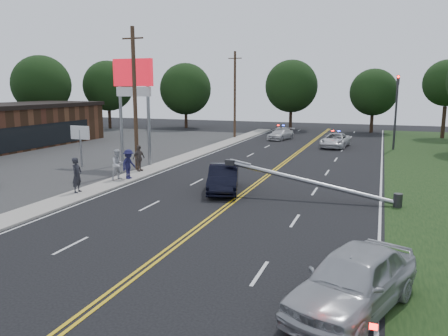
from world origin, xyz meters
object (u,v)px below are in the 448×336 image
at_px(traffic_signal, 396,106).
at_px(emergency_b, 281,134).
at_px(emergency_a, 335,140).
at_px(bystander_d, 139,158).
at_px(utility_pole_mid, 135,99).
at_px(bystander_c, 129,164).
at_px(waiting_sedan, 354,280).
at_px(bystander_a, 77,175).
at_px(small_sign, 80,136).
at_px(bystander_b, 118,164).
at_px(pylon_sign, 133,86).
at_px(utility_pole_far, 235,95).
at_px(fallen_streetlight, 319,184).
at_px(crashed_sedan, 223,178).

relative_size(traffic_signal, emergency_b, 1.62).
xyz_separation_m(emergency_a, bystander_d, (-11.59, -18.31, 0.34)).
height_order(utility_pole_mid, bystander_c, utility_pole_mid).
xyz_separation_m(waiting_sedan, bystander_d, (-15.41, 14.92, 0.18)).
bearing_deg(bystander_a, small_sign, 29.16).
xyz_separation_m(waiting_sedan, bystander_b, (-15.13, 11.94, 0.24)).
bearing_deg(bystander_b, pylon_sign, 47.32).
bearing_deg(small_sign, emergency_b, 65.42).
bearing_deg(bystander_a, emergency_a, -31.91).
xyz_separation_m(utility_pole_far, waiting_sedan, (15.86, -37.43, -4.22)).
height_order(fallen_streetlight, emergency_b, fallen_streetlight).
relative_size(small_sign, fallen_streetlight, 0.33).
bearing_deg(emergency_a, emergency_b, 150.51).
bearing_deg(waiting_sedan, bystander_d, 157.17).
relative_size(crashed_sedan, bystander_a, 2.37).
bearing_deg(bystander_d, fallen_streetlight, -90.72).
distance_m(utility_pole_mid, crashed_sedan, 9.79).
bearing_deg(bystander_d, pylon_sign, 49.22).
xyz_separation_m(fallen_streetlight, bystander_d, (-12.94, 3.49, 0.12)).
bearing_deg(waiting_sedan, small_sign, 164.48).
xyz_separation_m(small_sign, fallen_streetlight, (18.19, -4.00, -1.41)).
xyz_separation_m(emergency_a, emergency_b, (-6.59, 4.61, -0.07)).
height_order(pylon_sign, utility_pole_mid, utility_pole_mid).
bearing_deg(pylon_sign, traffic_signal, 40.39).
xyz_separation_m(crashed_sedan, bystander_d, (-7.49, 3.25, 0.27)).
xyz_separation_m(bystander_b, bystander_d, (-0.28, 2.97, -0.06)).
bearing_deg(traffic_signal, utility_pole_mid, -134.20).
height_order(utility_pole_mid, emergency_b, utility_pole_mid).
height_order(emergency_a, bystander_b, bystander_b).
distance_m(emergency_a, bystander_c, 23.45).
height_order(crashed_sedan, emergency_a, crashed_sedan).
relative_size(waiting_sedan, bystander_c, 2.66).
distance_m(waiting_sedan, bystander_d, 21.45).
distance_m(utility_pole_mid, bystander_b, 5.34).
xyz_separation_m(crashed_sedan, waiting_sedan, (7.92, -11.66, 0.09)).
distance_m(waiting_sedan, emergency_a, 33.44).
bearing_deg(crashed_sedan, utility_pole_mid, 137.60).
distance_m(crashed_sedan, emergency_b, 26.29).
distance_m(traffic_signal, fallen_streetlight, 22.62).
bearing_deg(pylon_sign, crashed_sedan, -31.97).
bearing_deg(bystander_c, small_sign, 66.94).
bearing_deg(bystander_c, waiting_sedan, -126.83).
relative_size(fallen_streetlight, utility_pole_mid, 0.94).
bearing_deg(utility_pole_far, bystander_c, -87.27).
bearing_deg(pylon_sign, emergency_b, 71.70).
bearing_deg(crashed_sedan, emergency_b, 78.42).
height_order(fallen_streetlight, waiting_sedan, fallen_streetlight).
distance_m(waiting_sedan, emergency_b, 39.24).
xyz_separation_m(utility_pole_mid, bystander_a, (0.50, -7.22, -3.98)).
height_order(utility_pole_far, waiting_sedan, utility_pole_far).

